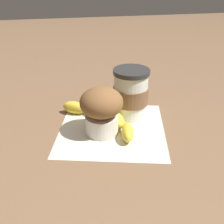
{
  "coord_description": "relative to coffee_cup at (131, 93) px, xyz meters",
  "views": [
    {
      "loc": [
        0.49,
        -0.1,
        0.32
      ],
      "look_at": [
        0.0,
        0.0,
        0.04
      ],
      "focal_mm": 42.0,
      "sensor_mm": 36.0,
      "label": 1
    }
  ],
  "objects": [
    {
      "name": "banana",
      "position": [
        0.03,
        -0.07,
        -0.04
      ],
      "size": [
        0.19,
        0.15,
        0.03
      ],
      "color": "yellow",
      "rests_on": "paper_napkin"
    },
    {
      "name": "coffee_cup",
      "position": [
        0.0,
        0.0,
        0.0
      ],
      "size": [
        0.09,
        0.09,
        0.12
      ],
      "color": "silver",
      "rests_on": "paper_napkin"
    },
    {
      "name": "ground_plane",
      "position": [
        0.05,
        -0.06,
        -0.06
      ],
      "size": [
        3.0,
        3.0,
        0.0
      ],
      "primitive_type": "plane",
      "color": "brown"
    },
    {
      "name": "muffin",
      "position": [
        0.06,
        -0.08,
        0.0
      ],
      "size": [
        0.09,
        0.09,
        0.11
      ],
      "color": "white",
      "rests_on": "paper_napkin"
    },
    {
      "name": "paper_napkin",
      "position": [
        0.05,
        -0.06,
        -0.06
      ],
      "size": [
        0.29,
        0.29,
        0.0
      ],
      "primitive_type": "cube",
      "rotation": [
        0.0,
        0.0,
        -0.25
      ],
      "color": "beige",
      "rests_on": "ground_plane"
    },
    {
      "name": "sugar_packet",
      "position": [
        -0.12,
        -0.05,
        -0.06
      ],
      "size": [
        0.05,
        0.06,
        0.01
      ],
      "primitive_type": "cube",
      "rotation": [
        0.0,
        0.0,
        1.11
      ],
      "color": "white",
      "rests_on": "ground_plane"
    }
  ]
}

